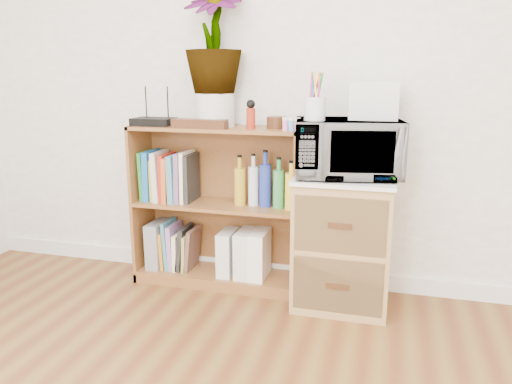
% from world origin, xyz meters
% --- Properties ---
extents(skirting_board, '(4.00, 0.02, 0.10)m').
position_xyz_m(skirting_board, '(0.00, 2.24, 0.05)').
color(skirting_board, white).
rests_on(skirting_board, ground).
extents(bookshelf, '(1.00, 0.30, 0.95)m').
position_xyz_m(bookshelf, '(-0.35, 2.10, 0.47)').
color(bookshelf, brown).
rests_on(bookshelf, ground).
extents(wicker_unit, '(0.50, 0.45, 0.70)m').
position_xyz_m(wicker_unit, '(0.40, 2.02, 0.35)').
color(wicker_unit, '#9E7542').
rests_on(wicker_unit, ground).
extents(microwave, '(0.59, 0.46, 0.30)m').
position_xyz_m(microwave, '(0.40, 2.02, 0.87)').
color(microwave, silver).
rests_on(microwave, wicker_unit).
extents(pen_cup, '(0.11, 0.11, 0.12)m').
position_xyz_m(pen_cup, '(0.24, 1.91, 1.07)').
color(pen_cup, silver).
rests_on(pen_cup, microwave).
extents(small_appliance, '(0.24, 0.20, 0.19)m').
position_xyz_m(small_appliance, '(0.52, 2.07, 1.11)').
color(small_appliance, silver).
rests_on(small_appliance, microwave).
extents(router, '(0.24, 0.16, 0.04)m').
position_xyz_m(router, '(-0.73, 2.08, 0.97)').
color(router, black).
rests_on(router, bookshelf).
extents(white_bowl, '(0.13, 0.13, 0.03)m').
position_xyz_m(white_bowl, '(-0.51, 2.07, 0.97)').
color(white_bowl, white).
rests_on(white_bowl, bookshelf).
extents(plant_pot, '(0.22, 0.22, 0.19)m').
position_xyz_m(plant_pot, '(-0.36, 2.12, 1.04)').
color(plant_pot, silver).
rests_on(plant_pot, bookshelf).
extents(potted_plant, '(0.33, 0.33, 0.59)m').
position_xyz_m(potted_plant, '(-0.36, 2.12, 1.43)').
color(potted_plant, '#2B6C2F').
rests_on(potted_plant, plant_pot).
extents(trinket_box, '(0.31, 0.08, 0.05)m').
position_xyz_m(trinket_box, '(-0.41, 2.00, 0.97)').
color(trinket_box, '#3C2210').
rests_on(trinket_box, bookshelf).
extents(kokeshi_doll, '(0.05, 0.05, 0.11)m').
position_xyz_m(kokeshi_doll, '(-0.13, 2.06, 1.01)').
color(kokeshi_doll, '#9E2513').
rests_on(kokeshi_doll, bookshelf).
extents(wooden_bowl, '(0.11, 0.11, 0.06)m').
position_xyz_m(wooden_bowl, '(0.00, 2.11, 0.98)').
color(wooden_bowl, '#34200E').
rests_on(wooden_bowl, bookshelf).
extents(paint_jars, '(0.10, 0.04, 0.05)m').
position_xyz_m(paint_jars, '(0.10, 2.01, 0.97)').
color(paint_jars, pink).
rests_on(paint_jars, bookshelf).
extents(file_box, '(0.08, 0.22, 0.28)m').
position_xyz_m(file_box, '(-0.74, 2.10, 0.21)').
color(file_box, gray).
rests_on(file_box, bookshelf).
extents(magazine_holder_left, '(0.08, 0.21, 0.27)m').
position_xyz_m(magazine_holder_left, '(-0.29, 2.09, 0.20)').
color(magazine_holder_left, silver).
rests_on(magazine_holder_left, bookshelf).
extents(magazine_holder_mid, '(0.09, 0.22, 0.28)m').
position_xyz_m(magazine_holder_mid, '(-0.18, 2.09, 0.21)').
color(magazine_holder_mid, silver).
rests_on(magazine_holder_mid, bookshelf).
extents(magazine_holder_right, '(0.09, 0.22, 0.28)m').
position_xyz_m(magazine_holder_right, '(-0.09, 2.09, 0.21)').
color(magazine_holder_right, white).
rests_on(magazine_holder_right, bookshelf).
extents(cookbooks, '(0.31, 0.20, 0.30)m').
position_xyz_m(cookbooks, '(-0.66, 2.10, 0.64)').
color(cookbooks, '#20792B').
rests_on(cookbooks, bookshelf).
extents(liquor_bottles, '(0.45, 0.07, 0.32)m').
position_xyz_m(liquor_bottles, '(-0.02, 2.10, 0.64)').
color(liquor_bottles, gold).
rests_on(liquor_bottles, bookshelf).
extents(lower_books, '(0.21, 0.19, 0.30)m').
position_xyz_m(lower_books, '(-0.60, 2.10, 0.20)').
color(lower_books, '#C27B22').
rests_on(lower_books, bookshelf).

